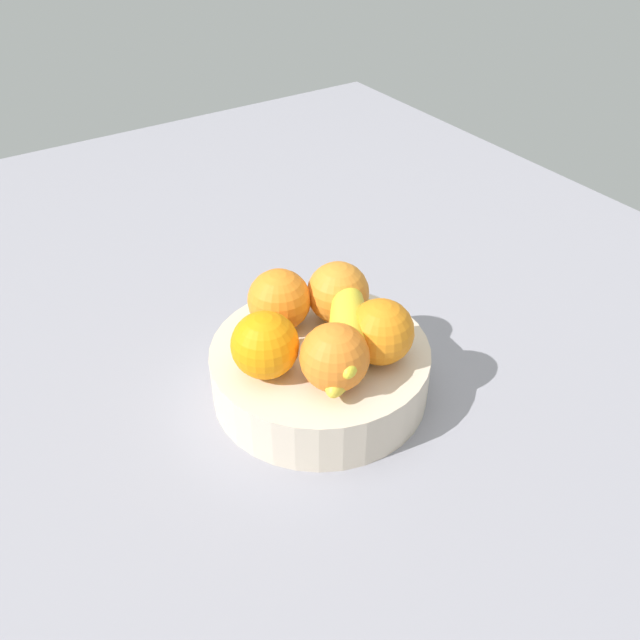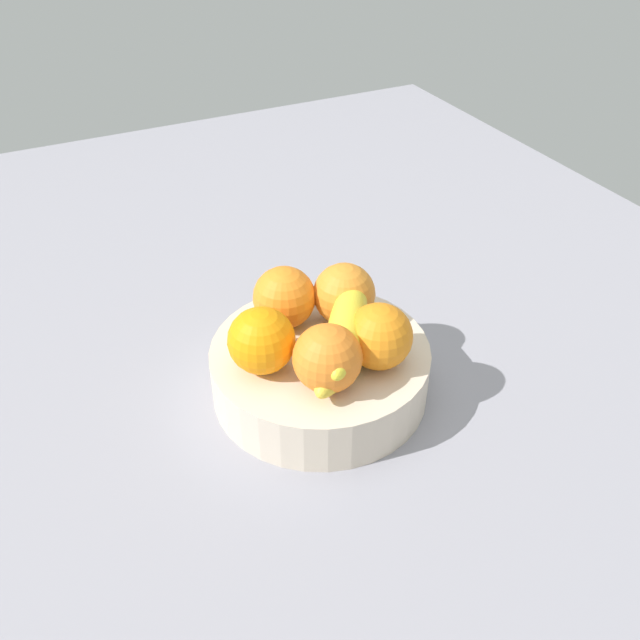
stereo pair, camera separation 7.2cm
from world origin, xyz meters
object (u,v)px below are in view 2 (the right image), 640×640
object	(u,v)px
orange_center	(327,358)
orange_back_left	(379,336)
banana_bunch	(348,336)
orange_front_left	(284,297)
orange_back_right	(344,294)
orange_front_right	(261,341)
fruit_bowl	(320,370)

from	to	relation	value
orange_center	orange_back_left	xyz separation A→B (cm)	(0.77, -6.46, 0.00)
banana_bunch	orange_center	bearing A→B (deg)	126.60
orange_back_left	banana_bunch	size ratio (longest dim) A/B	0.45
orange_front_left	orange_back_right	bearing A→B (deg)	-110.51
orange_front_left	orange_center	world-z (taller)	same
orange_front_right	orange_back_right	xyz separation A→B (cm)	(3.71, -11.74, 0.00)
orange_back_right	fruit_bowl	bearing A→B (deg)	126.94
fruit_bowl	orange_back_right	world-z (taller)	orange_back_right
fruit_bowl	orange_back_left	xyz separation A→B (cm)	(-4.84, -4.54, 6.73)
fruit_bowl	orange_front_left	xyz separation A→B (cm)	(6.09, 1.53, 6.73)
orange_front_left	orange_front_right	distance (cm)	8.10
orange_front_left	banana_bunch	bearing A→B (deg)	-158.77
banana_bunch	orange_back_left	bearing A→B (deg)	-128.34
fruit_bowl	orange_front_left	world-z (taller)	orange_front_left
orange_center	orange_back_right	size ratio (longest dim) A/B	1.00
orange_center	orange_back_left	world-z (taller)	same
orange_front_left	banana_bunch	distance (cm)	9.52
fruit_bowl	orange_front_left	distance (cm)	9.21
fruit_bowl	orange_front_left	size ratio (longest dim) A/B	3.42
fruit_bowl	banana_bunch	size ratio (longest dim) A/B	1.53
orange_front_right	orange_back_right	distance (cm)	12.32
orange_center	orange_front_right	bearing A→B (deg)	41.33
fruit_bowl	orange_center	xyz separation A→B (cm)	(-5.61, 1.92, 6.73)
orange_front_right	orange_back_left	distance (cm)	12.36
banana_bunch	fruit_bowl	bearing A→B (deg)	34.72
fruit_bowl	banana_bunch	bearing A→B (deg)	-145.28
orange_front_right	orange_back_right	size ratio (longest dim) A/B	1.00
orange_front_left	orange_back_left	distance (cm)	12.51
orange_back_left	banana_bunch	xyz separation A→B (cm)	(2.08, 2.63, -0.50)
fruit_bowl	orange_back_right	bearing A→B (deg)	-53.06
orange_front_right	orange_front_left	bearing A→B (deg)	-40.95
orange_back_right	orange_front_right	bearing A→B (deg)	107.55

